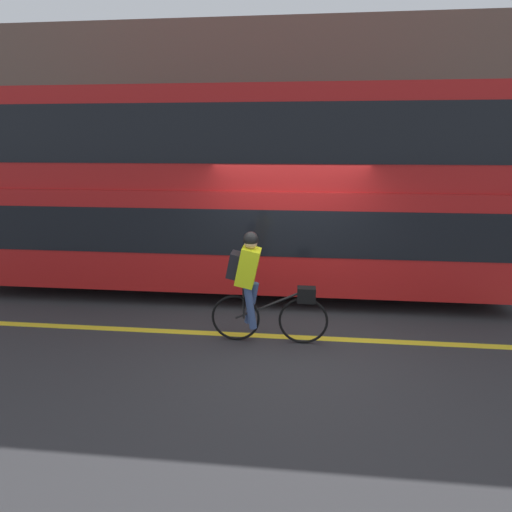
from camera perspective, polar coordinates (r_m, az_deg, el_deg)
ground_plane at (r=6.25m, az=4.28°, el=-11.18°), size 80.00×80.00×0.00m
road_center_line at (r=6.19m, az=4.26°, el=-11.42°), size 50.00×0.14×0.01m
sidewalk_curb at (r=11.53m, az=5.08°, el=2.02°), size 60.00×1.68×0.14m
building_facade at (r=12.18m, az=5.51°, el=16.94°), size 60.00×0.30×6.11m
bus at (r=7.84m, az=-3.16°, el=10.20°), size 10.09×2.62×3.72m
cyclist_on_bike at (r=5.70m, az=0.17°, el=-4.11°), size 1.71×0.32×1.66m
trash_bin at (r=11.40m, az=12.41°, el=4.54°), size 0.59×0.59×1.02m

